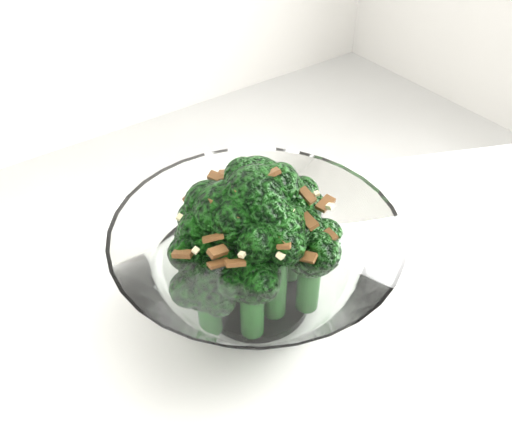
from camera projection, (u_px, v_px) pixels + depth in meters
broccoli_dish at (255, 254)px, 0.44m from camera, size 0.22×0.22×0.13m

